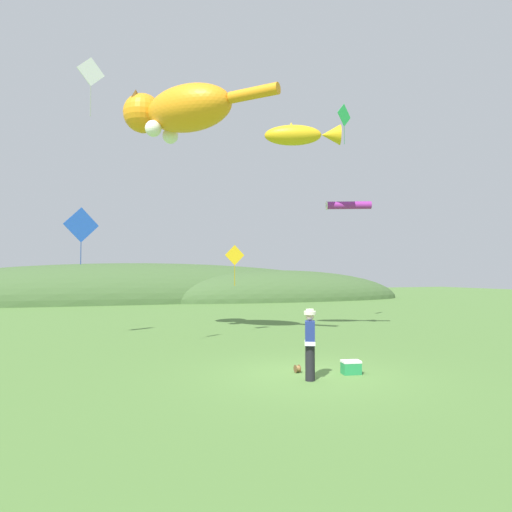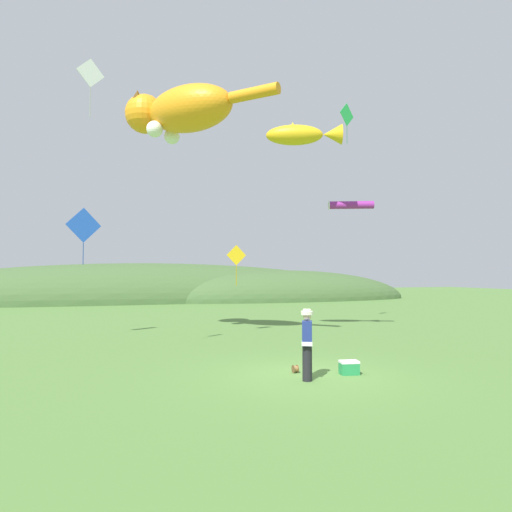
# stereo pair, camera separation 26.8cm
# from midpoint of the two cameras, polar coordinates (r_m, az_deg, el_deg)

# --- Properties ---
(ground_plane) EXTENTS (120.00, 120.00, 0.00)m
(ground_plane) POSITION_cam_midpoint_polar(r_m,az_deg,el_deg) (12.33, 6.14, -14.67)
(ground_plane) COLOR #517A38
(distant_hill_ridge) EXTENTS (51.18, 11.89, 7.22)m
(distant_hill_ridge) POSITION_cam_midpoint_polar(r_m,az_deg,el_deg) (44.58, -9.09, -5.56)
(distant_hill_ridge) COLOR #426033
(distant_hill_ridge) RESTS_ON ground
(festival_attendant) EXTENTS (0.42, 0.49, 1.77)m
(festival_attendant) POSITION_cam_midpoint_polar(r_m,az_deg,el_deg) (11.62, 6.10, -10.65)
(festival_attendant) COLOR black
(festival_attendant) RESTS_ON ground
(kite_spool) EXTENTS (0.13, 0.21, 0.21)m
(kite_spool) POSITION_cam_midpoint_polar(r_m,az_deg,el_deg) (12.64, 4.56, -13.87)
(kite_spool) COLOR olive
(kite_spool) RESTS_ON ground
(picnic_cooler) EXTENTS (0.54, 0.41, 0.36)m
(picnic_cooler) POSITION_cam_midpoint_polar(r_m,az_deg,el_deg) (12.65, 11.19, -13.48)
(picnic_cooler) COLOR #268C4C
(picnic_cooler) RESTS_ON ground
(kite_giant_cat) EXTENTS (5.19, 5.59, 2.15)m
(kite_giant_cat) POSITION_cam_midpoint_polar(r_m,az_deg,el_deg) (19.53, -10.07, 17.45)
(kite_giant_cat) COLOR orange
(kite_fish_windsock) EXTENTS (3.34, 2.06, 1.00)m
(kite_fish_windsock) POSITION_cam_midpoint_polar(r_m,az_deg,el_deg) (20.35, 5.30, 14.83)
(kite_fish_windsock) COLOR gold
(kite_tube_streamer) EXTENTS (2.09, 1.21, 0.44)m
(kite_tube_streamer) POSITION_cam_midpoint_polar(r_m,az_deg,el_deg) (21.98, 11.07, 6.24)
(kite_tube_streamer) COLOR #8C268C
(kite_diamond_green) EXTENTS (1.07, 0.52, 2.08)m
(kite_diamond_green) POSITION_cam_midpoint_polar(r_m,az_deg,el_deg) (24.58, 10.64, 16.88)
(kite_diamond_green) COLOR green
(kite_diamond_blue) EXTENTS (1.38, 0.47, 2.34)m
(kite_diamond_blue) POSITION_cam_midpoint_polar(r_m,az_deg,el_deg) (19.99, -21.37, 3.60)
(kite_diamond_blue) COLOR blue
(kite_diamond_white) EXTENTS (0.79, 0.38, 1.77)m
(kite_diamond_white) POSITION_cam_midpoint_polar(r_m,az_deg,el_deg) (15.34, -20.44, 20.68)
(kite_diamond_white) COLOR white
(kite_diamond_gold) EXTENTS (0.90, 0.05, 1.80)m
(kite_diamond_gold) POSITION_cam_midpoint_polar(r_m,az_deg,el_deg) (20.03, -3.07, 0.02)
(kite_diamond_gold) COLOR yellow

